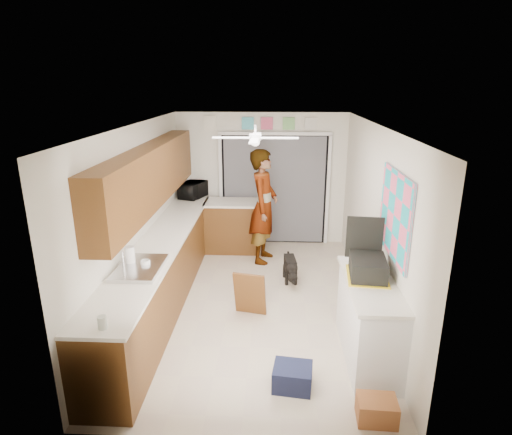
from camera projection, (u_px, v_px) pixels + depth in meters
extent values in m
plane|color=#C0AF9B|center=(255.00, 302.00, 6.16)|extent=(5.00, 5.00, 0.00)
plane|color=white|center=(255.00, 126.00, 5.40)|extent=(5.00, 5.00, 0.00)
plane|color=silver|center=(261.00, 179.00, 8.16)|extent=(3.20, 0.00, 3.20)
plane|color=silver|center=(239.00, 316.00, 3.40)|extent=(3.20, 0.00, 3.20)
plane|color=silver|center=(138.00, 218.00, 5.86)|extent=(0.00, 5.00, 5.00)
plane|color=silver|center=(374.00, 221.00, 5.71)|extent=(0.00, 5.00, 5.00)
cube|color=brown|center=(164.00, 271.00, 6.08)|extent=(0.60, 4.80, 0.90)
cube|color=white|center=(162.00, 241.00, 5.94)|extent=(0.62, 4.80, 0.04)
cube|color=brown|center=(151.00, 175.00, 5.87)|extent=(0.32, 4.00, 0.80)
cube|color=silver|center=(140.00, 268.00, 4.98)|extent=(0.50, 0.76, 0.06)
cylinder|color=silver|center=(123.00, 260.00, 4.96)|extent=(0.03, 0.03, 0.22)
cube|color=brown|center=(233.00, 227.00, 7.95)|extent=(1.00, 0.60, 0.90)
cube|color=white|center=(233.00, 203.00, 7.81)|extent=(1.04, 0.64, 0.04)
cube|color=black|center=(274.00, 190.00, 8.18)|extent=(2.00, 0.06, 2.10)
cube|color=slate|center=(274.00, 190.00, 8.15)|extent=(1.90, 0.03, 2.05)
cube|color=white|center=(221.00, 190.00, 8.20)|extent=(0.06, 0.04, 2.10)
cube|color=white|center=(328.00, 191.00, 8.11)|extent=(0.06, 0.04, 2.10)
cube|color=white|center=(275.00, 134.00, 7.83)|extent=(2.10, 0.04, 0.06)
cube|color=#51C4D9|center=(248.00, 123.00, 7.83)|extent=(0.22, 0.02, 0.22)
cube|color=#D24F74|center=(267.00, 123.00, 7.81)|extent=(0.22, 0.02, 0.22)
cube|color=#76BD6C|center=(289.00, 124.00, 7.79)|extent=(0.22, 0.02, 0.22)
cube|color=silver|center=(311.00, 124.00, 7.77)|extent=(0.22, 0.02, 0.22)
cube|color=silver|center=(210.00, 123.00, 7.86)|extent=(0.22, 0.02, 0.26)
cube|color=white|center=(369.00, 321.00, 4.82)|extent=(0.50, 1.40, 0.90)
cube|color=white|center=(371.00, 283.00, 4.68)|extent=(0.54, 1.44, 0.04)
cube|color=#FB5C83|center=(395.00, 215.00, 4.64)|extent=(0.03, 1.15, 0.95)
cube|color=white|center=(255.00, 138.00, 5.65)|extent=(1.14, 1.14, 0.24)
imported|color=black|center=(193.00, 190.00, 8.03)|extent=(0.52, 0.63, 0.30)
imported|color=white|center=(145.00, 264.00, 5.03)|extent=(0.11, 0.11, 0.09)
cylinder|color=silver|center=(102.00, 322.00, 3.77)|extent=(0.09, 0.09, 0.12)
cylinder|color=white|center=(130.00, 256.00, 5.05)|extent=(0.12, 0.12, 0.24)
cube|color=black|center=(368.00, 268.00, 4.77)|extent=(0.43, 0.55, 0.22)
cube|color=yellow|center=(367.00, 276.00, 4.80)|extent=(0.49, 0.62, 0.02)
cube|color=black|center=(364.00, 237.00, 4.97)|extent=(0.42, 0.07, 0.50)
cube|color=#A15532|center=(377.00, 410.00, 3.98)|extent=(0.38, 0.29, 0.23)
cube|color=black|center=(293.00, 377.00, 4.41)|extent=(0.43, 0.38, 0.24)
cube|color=brown|center=(250.00, 294.00, 5.71)|extent=(0.45, 0.25, 0.64)
imported|color=white|center=(264.00, 207.00, 7.32)|extent=(0.60, 0.79, 1.97)
cube|color=black|center=(290.00, 268.00, 6.75)|extent=(0.29, 0.58, 0.44)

